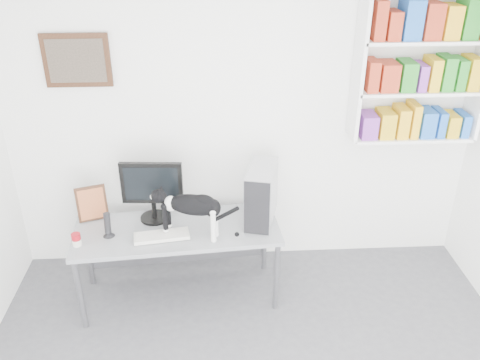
# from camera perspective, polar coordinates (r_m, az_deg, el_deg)

# --- Properties ---
(room) EXTENTS (4.01, 4.01, 2.70)m
(room) POSITION_cam_1_polar(r_m,az_deg,el_deg) (2.57, 3.10, -9.80)
(room) COLOR #58595E
(room) RESTS_ON ground
(bookshelf) EXTENTS (1.03, 0.28, 1.24)m
(bookshelf) POSITION_cam_1_polar(r_m,az_deg,el_deg) (4.34, 19.68, 11.99)
(bookshelf) COLOR white
(bookshelf) RESTS_ON room
(wall_art) EXTENTS (0.52, 0.04, 0.42)m
(wall_art) POSITION_cam_1_polar(r_m,az_deg,el_deg) (4.25, -17.86, 12.66)
(wall_art) COLOR #422515
(wall_art) RESTS_ON room
(desk) EXTENTS (1.68, 0.77, 0.68)m
(desk) POSITION_cam_1_polar(r_m,az_deg,el_deg) (4.31, -6.83, -9.20)
(desk) COLOR gray
(desk) RESTS_ON room
(monitor) EXTENTS (0.51, 0.27, 0.53)m
(monitor) POSITION_cam_1_polar(r_m,az_deg,el_deg) (4.13, -9.80, -1.21)
(monitor) COLOR black
(monitor) RESTS_ON desk
(keyboard) EXTENTS (0.45, 0.22, 0.03)m
(keyboard) POSITION_cam_1_polar(r_m,az_deg,el_deg) (4.01, -8.79, -6.20)
(keyboard) COLOR silver
(keyboard) RESTS_ON desk
(pc_tower) EXTENTS (0.31, 0.50, 0.47)m
(pc_tower) POSITION_cam_1_polar(r_m,az_deg,el_deg) (4.09, 2.41, -1.58)
(pc_tower) COLOR #A3A3A7
(pc_tower) RESTS_ON desk
(speaker) EXTENTS (0.10, 0.10, 0.21)m
(speaker) POSITION_cam_1_polar(r_m,az_deg,el_deg) (4.07, -14.65, -4.86)
(speaker) COLOR black
(speaker) RESTS_ON desk
(leaning_print) EXTENTS (0.26, 0.17, 0.30)m
(leaning_print) POSITION_cam_1_polar(r_m,az_deg,el_deg) (4.30, -16.32, -2.46)
(leaning_print) COLOR #422515
(leaning_print) RESTS_ON desk
(soup_can) EXTENTS (0.08, 0.08, 0.10)m
(soup_can) POSITION_cam_1_polar(r_m,az_deg,el_deg) (4.05, -17.89, -6.39)
(soup_can) COLOR #9F0D18
(soup_can) RESTS_ON desk
(cat) EXTENTS (0.64, 0.32, 0.38)m
(cat) POSITION_cam_1_polar(r_m,az_deg,el_deg) (3.91, -5.41, -3.95)
(cat) COLOR black
(cat) RESTS_ON desk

